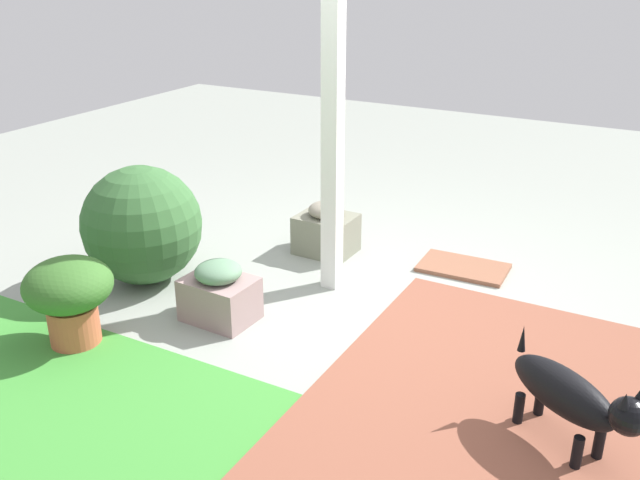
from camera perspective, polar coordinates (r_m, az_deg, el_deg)
name	(u,v)px	position (r m, az deg, el deg)	size (l,w,h in m)	color
ground_plane	(363,309)	(4.52, 3.56, -5.69)	(12.00, 12.00, 0.00)	gray
brick_path	(495,408)	(3.72, 14.13, -13.17)	(1.80, 2.40, 0.02)	brown
porch_pillar	(333,131)	(4.45, 1.05, 8.92)	(0.11, 0.11, 2.17)	white
stone_planter_nearest	(326,230)	(5.27, 0.51, 0.82)	(0.43, 0.36, 0.40)	gray
stone_planter_mid	(220,293)	(4.36, -8.23, -4.33)	(0.45, 0.34, 0.39)	gray
round_shrub	(142,225)	(4.90, -14.38, 1.20)	(0.82, 0.82, 0.82)	#346031
terracotta_pot_broad	(69,293)	(4.25, -19.85, -4.09)	(0.51, 0.51, 0.53)	#BB593B
dog	(572,396)	(3.40, 19.93, -11.93)	(0.67, 0.51, 0.50)	black
doormat	(463,268)	(5.15, 11.65, -2.22)	(0.62, 0.39, 0.03)	#8D5941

